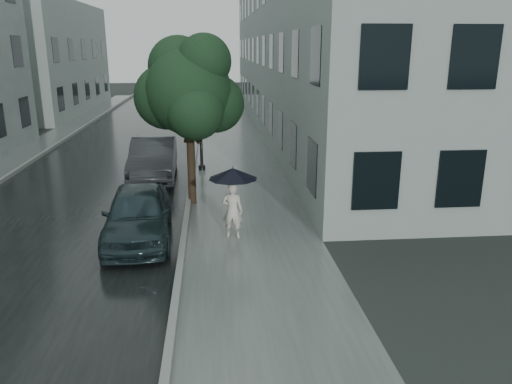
{
  "coord_description": "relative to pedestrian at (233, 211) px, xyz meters",
  "views": [
    {
      "loc": [
        -0.79,
        -10.28,
        4.86
      ],
      "look_at": [
        0.29,
        1.78,
        1.3
      ],
      "focal_mm": 35.0,
      "sensor_mm": 36.0,
      "label": 1
    }
  ],
  "objects": [
    {
      "name": "lamp_post",
      "position": [
        -1.07,
        7.6,
        2.15
      ],
      "size": [
        0.83,
        0.42,
        5.06
      ],
      "rotation": [
        0.0,
        0.0,
        -0.23
      ],
      "color": "black",
      "rests_on": "ground"
    },
    {
      "name": "ground",
      "position": [
        0.3,
        -2.0,
        -0.75
      ],
      "size": [
        120.0,
        120.0,
        0.0
      ],
      "primitive_type": "plane",
      "color": "black",
      "rests_on": "ground"
    },
    {
      "name": "car_near",
      "position": [
        -2.44,
        0.11,
        -0.04
      ],
      "size": [
        1.9,
        4.19,
        1.4
      ],
      "primitive_type": "imported",
      "rotation": [
        0.0,
        0.0,
        0.06
      ],
      "color": "#1B2A2E",
      "rests_on": "ground"
    },
    {
      "name": "kerb_far",
      "position": [
        -8.28,
        10.0,
        -0.67
      ],
      "size": [
        0.15,
        60.0,
        0.15
      ],
      "primitive_type": "cube",
      "color": "slate",
      "rests_on": "ground"
    },
    {
      "name": "sidewalk",
      "position": [
        0.55,
        10.0,
        -0.75
      ],
      "size": [
        3.5,
        60.0,
        0.01
      ],
      "primitive_type": "cube",
      "color": "slate",
      "rests_on": "ground"
    },
    {
      "name": "pedestrian",
      "position": [
        0.0,
        0.0,
        0.0
      ],
      "size": [
        0.61,
        0.47,
        1.48
      ],
      "primitive_type": "imported",
      "rotation": [
        0.0,
        0.0,
        2.9
      ],
      "color": "beige",
      "rests_on": "sidewalk"
    },
    {
      "name": "asphalt_road",
      "position": [
        -4.78,
        10.0,
        -0.75
      ],
      "size": [
        6.85,
        60.0,
        0.0
      ],
      "primitive_type": "cube",
      "color": "black",
      "rests_on": "ground"
    },
    {
      "name": "street_tree",
      "position": [
        -1.15,
        3.22,
        2.82
      ],
      "size": [
        3.41,
        3.1,
        5.23
      ],
      "color": "#332619",
      "rests_on": "ground"
    },
    {
      "name": "umbrella",
      "position": [
        0.02,
        -0.02,
        1.0
      ],
      "size": [
        1.44,
        1.44,
        1.0
      ],
      "rotation": [
        0.0,
        0.0,
        -0.15
      ],
      "color": "black",
      "rests_on": "ground"
    },
    {
      "name": "building_far_b",
      "position": [
        -13.48,
        28.0,
        3.25
      ],
      "size": [
        7.02,
        18.0,
        8.0
      ],
      "color": "gray",
      "rests_on": "ground"
    },
    {
      "name": "sidewalk_far",
      "position": [
        -9.2,
        10.0,
        -0.75
      ],
      "size": [
        1.7,
        60.0,
        0.01
      ],
      "primitive_type": "cube",
      "color": "#4C5451",
      "rests_on": "ground"
    },
    {
      "name": "building_near",
      "position": [
        5.77,
        17.5,
        3.75
      ],
      "size": [
        7.02,
        36.0,
        9.0
      ],
      "color": "gray",
      "rests_on": "ground"
    },
    {
      "name": "kerb_near",
      "position": [
        -1.28,
        10.0,
        -0.67
      ],
      "size": [
        0.15,
        60.0,
        0.15
      ],
      "primitive_type": "cube",
      "color": "slate",
      "rests_on": "ground"
    },
    {
      "name": "car_far",
      "position": [
        -2.71,
        6.43,
        0.01
      ],
      "size": [
        1.74,
        4.64,
        1.51
      ],
      "primitive_type": "imported",
      "rotation": [
        0.0,
        0.0,
        0.03
      ],
      "color": "#25272A",
      "rests_on": "ground"
    }
  ]
}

